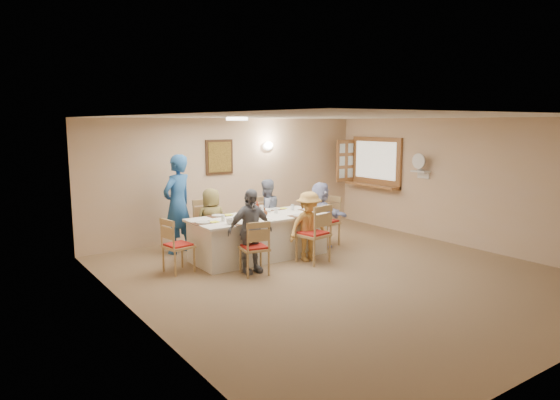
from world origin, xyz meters
TOP-DOWN VIEW (x-y plane):
  - ground at (0.00, 0.00)m, footprint 7.00×7.00m
  - room_walls at (0.00, 0.00)m, footprint 7.00×7.00m
  - wall_picture at (-0.30, 3.46)m, footprint 0.62×0.05m
  - wall_sconce at (0.90, 3.44)m, footprint 0.26×0.09m
  - ceiling_light at (-1.00, 1.50)m, footprint 0.36×0.36m
  - serving_hatch at (3.21, 2.40)m, footprint 0.06×1.50m
  - hatch_sill at (3.09, 2.40)m, footprint 0.30×1.50m
  - shutter_door at (2.95, 3.16)m, footprint 0.55×0.04m
  - fan_shelf at (3.13, 1.05)m, footprint 0.22×0.36m
  - desk_fan at (3.10, 1.05)m, footprint 0.30×0.30m
  - dining_table at (-0.51, 1.62)m, footprint 2.48×1.05m
  - chair_back_left at (-1.11, 2.42)m, footprint 0.49×0.49m
  - chair_back_right at (0.09, 2.42)m, footprint 0.48×0.48m
  - chair_front_left at (-1.11, 0.82)m, footprint 0.51×0.51m
  - chair_front_right at (0.09, 0.82)m, footprint 0.57×0.57m
  - chair_left_end at (-2.06, 1.62)m, footprint 0.50×0.50m
  - chair_right_end at (1.04, 1.62)m, footprint 0.55×0.55m
  - diner_back_left at (-1.11, 2.30)m, footprint 0.67×0.49m
  - diner_back_right at (0.09, 2.30)m, footprint 0.67×0.54m
  - diner_front_left at (-1.11, 0.94)m, footprint 0.83×0.39m
  - diner_front_right at (0.09, 0.94)m, footprint 0.85×0.55m
  - diner_right_end at (0.91, 1.62)m, footprint 1.19×0.40m
  - caregiver at (-1.56, 2.77)m, footprint 1.01×0.95m
  - placemat_fl at (-1.11, 1.20)m, footprint 0.33×0.25m
  - plate_fl at (-1.11, 1.20)m, footprint 0.23×0.23m
  - napkin_fl at (-0.93, 1.15)m, footprint 0.13×0.13m
  - placemat_fr at (0.09, 1.20)m, footprint 0.37×0.28m
  - plate_fr at (0.09, 1.20)m, footprint 0.26×0.26m
  - napkin_fr at (0.27, 1.15)m, footprint 0.13×0.13m
  - placemat_bl at (-1.11, 2.04)m, footprint 0.37×0.28m
  - plate_bl at (-1.11, 2.04)m, footprint 0.23×0.23m
  - napkin_bl at (-0.93, 1.99)m, footprint 0.15×0.15m
  - placemat_br at (0.09, 2.04)m, footprint 0.38×0.28m
  - plate_br at (0.09, 2.04)m, footprint 0.26×0.26m
  - napkin_br at (0.27, 1.99)m, footprint 0.13×0.13m
  - placemat_le at (-1.61, 1.62)m, footprint 0.35×0.26m
  - plate_le at (-1.61, 1.62)m, footprint 0.23×0.23m
  - napkin_le at (-1.43, 1.57)m, footprint 0.14×0.14m
  - placemat_re at (0.61, 1.62)m, footprint 0.34×0.25m
  - plate_re at (0.61, 1.62)m, footprint 0.23×0.23m
  - napkin_re at (0.79, 1.57)m, footprint 0.14×0.14m
  - teacup_a at (-1.29, 1.28)m, footprint 0.12×0.12m
  - teacup_b at (-0.13, 2.13)m, footprint 0.15×0.15m
  - bowl_a at (-0.73, 1.40)m, footprint 0.23×0.23m
  - bowl_b at (-0.16, 1.89)m, footprint 0.28×0.28m
  - condiment_ketchup at (-0.53, 1.64)m, footprint 0.12×0.12m
  - condiment_brown at (-0.49, 1.68)m, footprint 0.12×0.12m
  - condiment_malt at (-0.40, 1.59)m, footprint 0.13×0.13m
  - drinking_glass at (-0.66, 1.67)m, footprint 0.07×0.07m

SIDE VIEW (x-z plane):
  - ground at x=0.00m, z-range 0.00..0.00m
  - dining_table at x=-0.51m, z-range 0.00..0.76m
  - chair_front_left at x=-1.11m, z-range 0.00..0.89m
  - chair_left_end at x=-2.06m, z-range 0.00..0.91m
  - chair_back_right at x=0.09m, z-range 0.00..0.94m
  - chair_right_end at x=1.04m, z-range 0.00..0.98m
  - chair_back_left at x=-1.11m, z-range 0.00..1.00m
  - chair_front_right at x=0.09m, z-range 0.00..1.03m
  - diner_front_right at x=0.09m, z-range 0.00..1.23m
  - diner_back_left at x=-1.11m, z-range 0.00..1.23m
  - diner_right_end at x=0.91m, z-range 0.00..1.28m
  - diner_back_right at x=0.09m, z-range 0.00..1.31m
  - diner_front_left at x=-1.11m, z-range 0.00..1.37m
  - placemat_fl at x=-1.11m, z-range 0.76..0.77m
  - placemat_fr at x=0.09m, z-range 0.76..0.77m
  - placemat_bl at x=-1.11m, z-range 0.76..0.77m
  - placemat_br at x=0.09m, z-range 0.76..0.77m
  - placemat_le at x=-1.61m, z-range 0.76..0.77m
  - placemat_re at x=0.61m, z-range 0.76..0.77m
  - napkin_fl at x=-0.93m, z-range 0.77..0.77m
  - napkin_fr at x=0.27m, z-range 0.77..0.77m
  - napkin_bl at x=-0.93m, z-range 0.77..0.77m
  - napkin_br at x=0.27m, z-range 0.77..0.77m
  - napkin_le at x=-1.43m, z-range 0.77..0.77m
  - napkin_re at x=0.79m, z-range 0.77..0.77m
  - plate_fl at x=-1.11m, z-range 0.77..0.78m
  - plate_fr at x=0.09m, z-range 0.76..0.78m
  - plate_bl at x=-1.11m, z-range 0.77..0.78m
  - plate_br at x=0.09m, z-range 0.77..0.78m
  - plate_le at x=-1.61m, z-range 0.77..0.78m
  - plate_re at x=0.61m, z-range 0.77..0.78m
  - bowl_a at x=-0.73m, z-range 0.76..0.81m
  - bowl_b at x=-0.16m, z-range 0.76..0.82m
  - teacup_b at x=-0.13m, z-range 0.76..0.85m
  - teacup_a at x=-1.29m, z-range 0.76..0.85m
  - drinking_glass at x=-0.66m, z-range 0.76..0.87m
  - condiment_malt at x=-0.40m, z-range 0.76..0.90m
  - condiment_brown at x=-0.49m, z-range 0.76..0.98m
  - condiment_ketchup at x=-0.53m, z-range 0.76..1.02m
  - caregiver at x=-1.56m, z-range 0.00..1.84m
  - hatch_sill at x=3.09m, z-range 0.95..1.00m
  - fan_shelf at x=3.13m, z-range 1.39..1.41m
  - serving_hatch at x=3.21m, z-range 0.92..2.08m
  - shutter_door at x=2.95m, z-range 1.00..2.00m
  - room_walls at x=0.00m, z-range -1.99..5.01m
  - desk_fan at x=3.10m, z-range 1.41..1.69m
  - wall_picture at x=-0.30m, z-range 1.34..2.06m
  - wall_sconce at x=0.90m, z-range 1.81..1.99m
  - ceiling_light at x=-1.00m, z-range 2.45..2.50m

